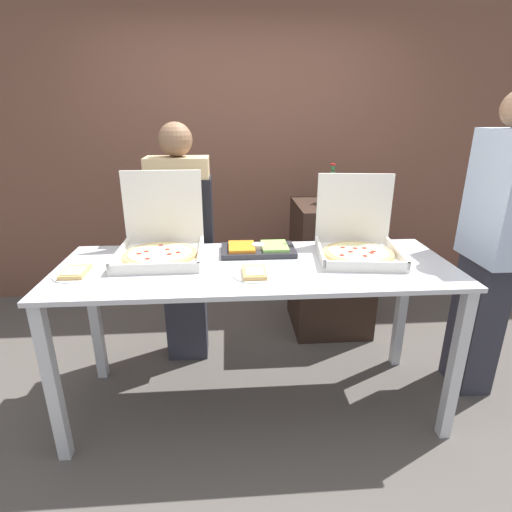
% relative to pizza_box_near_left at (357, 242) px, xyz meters
% --- Properties ---
extents(ground_plane, '(16.00, 16.00, 0.00)m').
position_rel_pizza_box_near_left_xyz_m(ground_plane, '(-0.59, -0.12, -1.00)').
color(ground_plane, '#514C47').
extents(brick_wall_behind, '(10.00, 0.06, 2.80)m').
position_rel_pizza_box_near_left_xyz_m(brick_wall_behind, '(-0.59, 1.58, 0.40)').
color(brick_wall_behind, brown).
rests_on(brick_wall_behind, ground_plane).
extents(buffet_table, '(2.15, 0.78, 0.92)m').
position_rel_pizza_box_near_left_xyz_m(buffet_table, '(-0.59, -0.12, -0.20)').
color(buffet_table, silver).
rests_on(buffet_table, ground_plane).
extents(pizza_box_near_left, '(0.50, 0.51, 0.44)m').
position_rel_pizza_box_near_left_xyz_m(pizza_box_near_left, '(0.00, 0.00, 0.00)').
color(pizza_box_near_left, silver).
rests_on(pizza_box_near_left, buffet_table).
extents(pizza_box_far_left, '(0.47, 0.49, 0.46)m').
position_rel_pizza_box_near_left_xyz_m(pizza_box_far_left, '(-1.13, 0.07, 0.00)').
color(pizza_box_far_left, silver).
rests_on(pizza_box_far_left, buffet_table).
extents(paper_plate_front_left, '(0.22, 0.22, 0.03)m').
position_rel_pizza_box_near_left_xyz_m(paper_plate_front_left, '(-1.52, -0.20, -0.07)').
color(paper_plate_front_left, white).
rests_on(paper_plate_front_left, buffet_table).
extents(paper_plate_front_right, '(0.22, 0.22, 0.03)m').
position_rel_pizza_box_near_left_xyz_m(paper_plate_front_right, '(-0.61, -0.27, -0.07)').
color(paper_plate_front_right, white).
rests_on(paper_plate_front_right, buffet_table).
extents(veggie_tray, '(0.43, 0.25, 0.05)m').
position_rel_pizza_box_near_left_xyz_m(veggie_tray, '(-0.57, 0.08, -0.06)').
color(veggie_tray, '#28282D').
rests_on(veggie_tray, buffet_table).
extents(sideboard_podium, '(0.60, 0.60, 1.04)m').
position_rel_pizza_box_near_left_xyz_m(sideboard_podium, '(0.08, 0.81, -0.48)').
color(sideboard_podium, black).
rests_on(sideboard_podium, ground_plane).
extents(soda_bottle, '(0.09, 0.09, 0.29)m').
position_rel_pizza_box_near_left_xyz_m(soda_bottle, '(0.06, 0.87, 0.17)').
color(soda_bottle, '#2D6638').
rests_on(soda_bottle, sideboard_podium).
extents(soda_can_silver, '(0.07, 0.07, 0.12)m').
position_rel_pizza_box_near_left_xyz_m(soda_can_silver, '(0.26, 0.88, 0.11)').
color(soda_can_silver, silver).
rests_on(soda_can_silver, sideboard_podium).
extents(soda_can_colored, '(0.07, 0.07, 0.12)m').
position_rel_pizza_box_near_left_xyz_m(soda_can_colored, '(0.01, 0.77, 0.11)').
color(soda_can_colored, '#334CB2').
rests_on(soda_can_colored, sideboard_podium).
extents(person_server_vest, '(0.42, 0.24, 1.65)m').
position_rel_pizza_box_near_left_xyz_m(person_server_vest, '(-1.06, 0.46, -0.07)').
color(person_server_vest, '#2D2D38').
rests_on(person_server_vest, ground_plane).
extents(person_guest_cap, '(0.22, 0.40, 1.82)m').
position_rel_pizza_box_near_left_xyz_m(person_guest_cap, '(0.81, -0.02, -0.04)').
color(person_guest_cap, '#2D2D38').
rests_on(person_guest_cap, ground_plane).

